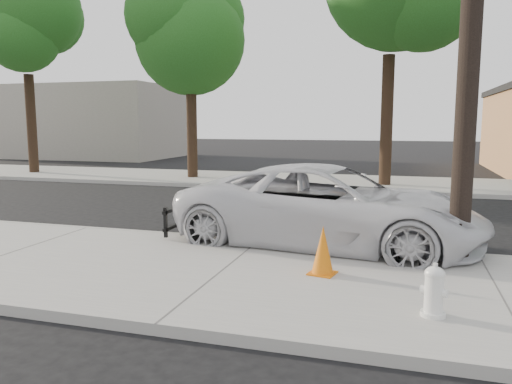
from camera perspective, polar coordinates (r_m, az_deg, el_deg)
ground at (r=11.98m, az=3.32°, el=-3.88°), size 120.00×120.00×0.00m
near_sidewalk at (r=7.96m, az=-3.91°, el=-9.43°), size 90.00×4.40×0.15m
far_sidewalk at (r=20.23m, az=8.87°, el=1.10°), size 90.00×5.00×0.15m
curb_near at (r=9.98m, az=0.53°, el=-5.83°), size 90.00×0.12×0.16m
building_far at (r=38.74m, az=-19.42°, el=7.56°), size 14.00×8.00×5.00m
tree_a at (r=25.67m, az=-24.70°, el=16.37°), size 4.65×4.50×9.00m
tree_b at (r=21.56m, az=-7.21°, el=17.75°), size 4.34×4.20×8.45m
police_cruiser at (r=9.85m, az=8.33°, el=-1.67°), size 6.18×3.39×1.64m
fire_hydrant at (r=6.42m, az=19.66°, el=-10.74°), size 0.33×0.30×0.61m
traffic_cone at (r=7.71m, az=7.64°, el=-6.68°), size 0.46×0.46×0.75m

